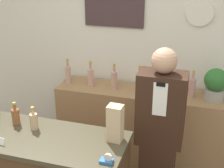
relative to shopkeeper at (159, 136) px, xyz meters
name	(u,v)px	position (x,y,z in m)	size (l,w,h in m)	color
back_wall	(134,44)	(-0.46, 0.93, 0.55)	(5.20, 0.09, 2.70)	silver
back_shelf	(143,128)	(-0.27, 0.66, -0.34)	(1.93, 0.43, 0.91)	#9E754C
shopkeeper	(159,136)	(0.00, 0.00, 0.00)	(0.41, 0.26, 1.61)	#331E14
potted_plant	(215,84)	(0.44, 0.65, 0.29)	(0.23, 0.23, 0.34)	#9E998E
paper_bag	(115,123)	(-0.28, -0.43, 0.32)	(0.12, 0.10, 0.29)	tan
tape_dispenser	(107,160)	(-0.26, -0.71, 0.19)	(0.09, 0.06, 0.07)	#2D66A8
counter_bottle_2	(16,116)	(-1.14, -0.43, 0.25)	(0.06, 0.06, 0.20)	brown
counter_bottle_3	(34,121)	(-0.96, -0.46, 0.25)	(0.06, 0.06, 0.20)	tan
shelf_bottle_0	(68,74)	(-1.15, 0.66, 0.22)	(0.07, 0.07, 0.28)	tan
shelf_bottle_1	(91,76)	(-0.88, 0.65, 0.22)	(0.07, 0.07, 0.28)	tan
shelf_bottle_2	(114,80)	(-0.60, 0.64, 0.22)	(0.07, 0.07, 0.28)	tan
shelf_bottle_3	(139,81)	(-0.33, 0.67, 0.22)	(0.07, 0.07, 0.28)	tan
shelf_bottle_4	(165,85)	(-0.05, 0.65, 0.22)	(0.07, 0.07, 0.28)	tan
shelf_bottle_5	(192,87)	(0.22, 0.67, 0.22)	(0.07, 0.07, 0.28)	tan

